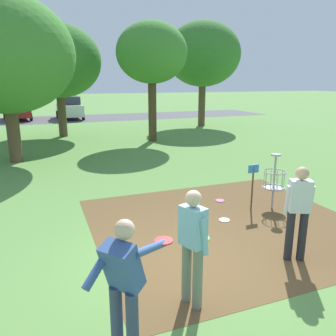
{
  "coord_description": "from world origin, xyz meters",
  "views": [
    {
      "loc": [
        -2.1,
        -4.85,
        3.1
      ],
      "look_at": [
        0.8,
        2.71,
        1.0
      ],
      "focal_mm": 36.09,
      "sensor_mm": 36.0,
      "label": 1
    }
  ],
  "objects_px": {
    "player_waiting_left": "(299,209)",
    "tree_near_left": "(152,53)",
    "player_throwing": "(124,284)",
    "frisbee_mid_grass": "(220,201)",
    "tree_near_right": "(58,61)",
    "tree_mid_left": "(203,54)",
    "frisbee_near_basket": "(224,220)",
    "disc_golf_basket": "(272,179)",
    "player_foreground_watching": "(193,242)",
    "parked_car_center_left": "(69,108)",
    "frisbee_by_tee": "(127,224)",
    "parked_car_leftmost": "(17,108)",
    "tree_mid_center": "(4,55)",
    "tree_mid_right": "(4,55)"
  },
  "relations": [
    {
      "from": "disc_golf_basket",
      "to": "player_foreground_watching",
      "type": "height_order",
      "value": "player_foreground_watching"
    },
    {
      "from": "disc_golf_basket",
      "to": "parked_car_center_left",
      "type": "relative_size",
      "value": 0.33
    },
    {
      "from": "player_foreground_watching",
      "to": "parked_car_leftmost",
      "type": "relative_size",
      "value": 0.39
    },
    {
      "from": "tree_near_left",
      "to": "tree_near_right",
      "type": "bearing_deg",
      "value": 142.86
    },
    {
      "from": "player_throwing",
      "to": "frisbee_mid_grass",
      "type": "bearing_deg",
      "value": 49.63
    },
    {
      "from": "player_waiting_left",
      "to": "parked_car_center_left",
      "type": "height_order",
      "value": "parked_car_center_left"
    },
    {
      "from": "player_throwing",
      "to": "frisbee_mid_grass",
      "type": "height_order",
      "value": "player_throwing"
    },
    {
      "from": "disc_golf_basket",
      "to": "player_foreground_watching",
      "type": "xyz_separation_m",
      "value": [
        -3.4,
        -2.69,
        0.21
      ]
    },
    {
      "from": "player_waiting_left",
      "to": "tree_near_right",
      "type": "height_order",
      "value": "tree_near_right"
    },
    {
      "from": "disc_golf_basket",
      "to": "frisbee_by_tee",
      "type": "xyz_separation_m",
      "value": [
        -3.58,
        0.3,
        -0.74
      ]
    },
    {
      "from": "frisbee_by_tee",
      "to": "parked_car_leftmost",
      "type": "height_order",
      "value": "parked_car_leftmost"
    },
    {
      "from": "player_foreground_watching",
      "to": "player_throwing",
      "type": "bearing_deg",
      "value": -149.96
    },
    {
      "from": "player_foreground_watching",
      "to": "disc_golf_basket",
      "type": "bearing_deg",
      "value": 38.39
    },
    {
      "from": "player_foreground_watching",
      "to": "tree_mid_center",
      "type": "xyz_separation_m",
      "value": [
        -2.76,
        10.43,
        3.05
      ]
    },
    {
      "from": "disc_golf_basket",
      "to": "player_waiting_left",
      "type": "height_order",
      "value": "player_waiting_left"
    },
    {
      "from": "frisbee_mid_grass",
      "to": "parked_car_center_left",
      "type": "distance_m",
      "value": 22.05
    },
    {
      "from": "frisbee_by_tee",
      "to": "parked_car_center_left",
      "type": "height_order",
      "value": "parked_car_center_left"
    },
    {
      "from": "tree_mid_left",
      "to": "frisbee_near_basket",
      "type": "bearing_deg",
      "value": -114.63
    },
    {
      "from": "tree_mid_right",
      "to": "parked_car_leftmost",
      "type": "distance_m",
      "value": 10.81
    },
    {
      "from": "tree_near_left",
      "to": "tree_near_right",
      "type": "xyz_separation_m",
      "value": [
        -4.31,
        3.26,
        -0.29
      ]
    },
    {
      "from": "frisbee_near_basket",
      "to": "player_foreground_watching",
      "type": "bearing_deg",
      "value": -128.74
    },
    {
      "from": "player_foreground_watching",
      "to": "tree_mid_left",
      "type": "xyz_separation_m",
      "value": [
        8.94,
        17.68,
        3.84
      ]
    },
    {
      "from": "player_throwing",
      "to": "tree_mid_left",
      "type": "height_order",
      "value": "tree_mid_left"
    },
    {
      "from": "tree_mid_center",
      "to": "tree_mid_right",
      "type": "xyz_separation_m",
      "value": [
        -0.41,
        5.66,
        0.33
      ]
    },
    {
      "from": "frisbee_near_basket",
      "to": "tree_near_right",
      "type": "distance_m",
      "value": 14.68
    },
    {
      "from": "frisbee_mid_grass",
      "to": "tree_mid_left",
      "type": "relative_size",
      "value": 0.03
    },
    {
      "from": "tree_mid_right",
      "to": "player_throwing",
      "type": "bearing_deg",
      "value": -82.99
    },
    {
      "from": "parked_car_center_left",
      "to": "player_foreground_watching",
      "type": "bearing_deg",
      "value": -91.51
    },
    {
      "from": "player_waiting_left",
      "to": "tree_near_left",
      "type": "bearing_deg",
      "value": 83.02
    },
    {
      "from": "disc_golf_basket",
      "to": "frisbee_mid_grass",
      "type": "relative_size",
      "value": 5.94
    },
    {
      "from": "disc_golf_basket",
      "to": "tree_mid_left",
      "type": "relative_size",
      "value": 0.2
    },
    {
      "from": "disc_golf_basket",
      "to": "tree_near_left",
      "type": "relative_size",
      "value": 0.23
    },
    {
      "from": "tree_near_left",
      "to": "tree_mid_right",
      "type": "distance_m",
      "value": 7.58
    },
    {
      "from": "tree_mid_left",
      "to": "player_foreground_watching",
      "type": "bearing_deg",
      "value": -116.83
    },
    {
      "from": "frisbee_near_basket",
      "to": "tree_near_right",
      "type": "xyz_separation_m",
      "value": [
        -2.49,
        13.87,
        4.12
      ]
    },
    {
      "from": "tree_near_right",
      "to": "tree_mid_center",
      "type": "xyz_separation_m",
      "value": [
        -2.22,
        -5.88,
        -0.11
      ]
    },
    {
      "from": "player_throwing",
      "to": "parked_car_leftmost",
      "type": "height_order",
      "value": "parked_car_leftmost"
    },
    {
      "from": "tree_near_right",
      "to": "tree_mid_right",
      "type": "height_order",
      "value": "tree_mid_right"
    },
    {
      "from": "player_foreground_watching",
      "to": "tree_near_right",
      "type": "xyz_separation_m",
      "value": [
        -0.54,
        16.3,
        3.16
      ]
    },
    {
      "from": "frisbee_mid_grass",
      "to": "tree_mid_right",
      "type": "relative_size",
      "value": 0.04
    },
    {
      "from": "frisbee_by_tee",
      "to": "tree_mid_left",
      "type": "relative_size",
      "value": 0.03
    },
    {
      "from": "player_throwing",
      "to": "parked_car_center_left",
      "type": "bearing_deg",
      "value": 86.1
    },
    {
      "from": "frisbee_near_basket",
      "to": "parked_car_leftmost",
      "type": "bearing_deg",
      "value": 102.59
    },
    {
      "from": "frisbee_near_basket",
      "to": "tree_near_left",
      "type": "distance_m",
      "value": 11.63
    },
    {
      "from": "tree_mid_left",
      "to": "tree_mid_center",
      "type": "distance_m",
      "value": 13.79
    },
    {
      "from": "frisbee_near_basket",
      "to": "tree_mid_right",
      "type": "distance_m",
      "value": 15.22
    },
    {
      "from": "disc_golf_basket",
      "to": "tree_mid_center",
      "type": "bearing_deg",
      "value": 128.52
    },
    {
      "from": "tree_near_right",
      "to": "parked_car_leftmost",
      "type": "distance_m",
      "value": 10.91
    },
    {
      "from": "disc_golf_basket",
      "to": "tree_near_left",
      "type": "bearing_deg",
      "value": 87.95
    },
    {
      "from": "player_foreground_watching",
      "to": "parked_car_leftmost",
      "type": "height_order",
      "value": "parked_car_leftmost"
    }
  ]
}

